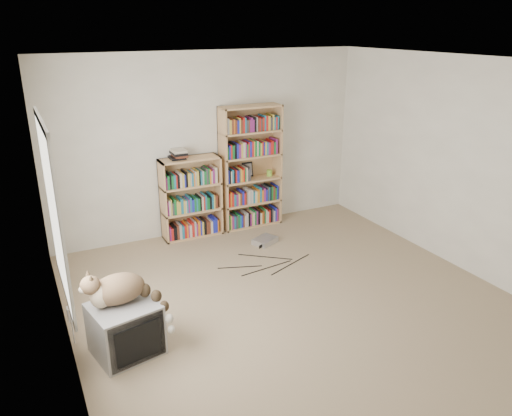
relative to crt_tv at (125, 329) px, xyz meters
name	(u,v)px	position (x,y,z in m)	size (l,w,h in m)	color
floor	(300,308)	(1.80, -0.08, -0.24)	(4.50, 5.00, 0.01)	tan
wall_back	(210,144)	(1.80, 2.42, 1.01)	(4.50, 0.02, 2.50)	white
wall_left	(58,238)	(-0.45, -0.08, 1.01)	(0.02, 5.00, 2.50)	white
wall_right	(471,168)	(4.05, -0.08, 1.01)	(0.02, 5.00, 2.50)	white
ceiling	(309,62)	(1.80, -0.08, 2.26)	(4.50, 5.00, 0.02)	white
window	(54,212)	(-0.44, 0.12, 1.16)	(0.02, 1.22, 1.52)	white
crt_tv	(125,329)	(0.00, 0.00, 0.00)	(0.65, 0.61, 0.49)	#949496
cat	(125,293)	(0.04, 0.03, 0.34)	(0.75, 0.53, 0.58)	#372316
bookcase_tall	(250,170)	(2.35, 2.28, 0.60)	(0.88, 0.30, 1.76)	tan
bookcase_short	(191,200)	(1.44, 2.28, 0.28)	(0.82, 0.30, 1.13)	tan
book_stack	(178,154)	(1.30, 2.30, 0.95)	(0.21, 0.28, 0.12)	red
green_mug	(269,173)	(2.65, 2.26, 0.52)	(0.08, 0.08, 0.09)	#84C638
framed_print	(247,169)	(2.35, 2.36, 0.59)	(0.16, 0.01, 0.22)	black
dvd_player	(265,241)	(2.23, 1.57, -0.21)	(0.32, 0.23, 0.07)	#B7B6BB
wall_outlet	(68,314)	(-0.44, 0.34, 0.08)	(0.01, 0.08, 0.13)	silver
floor_cables	(252,262)	(1.83, 1.13, -0.24)	(1.20, 0.70, 0.01)	black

